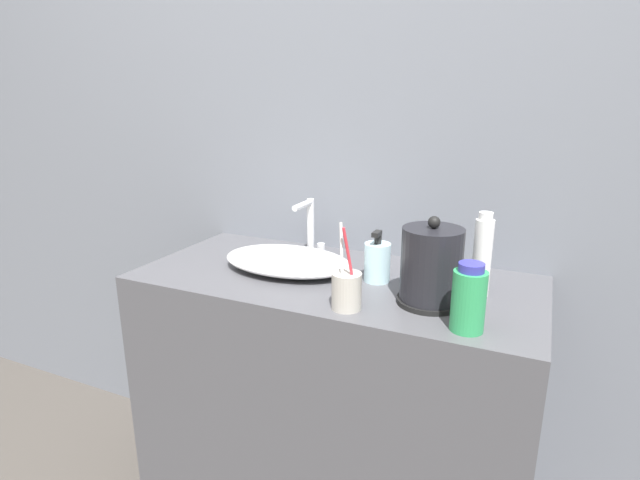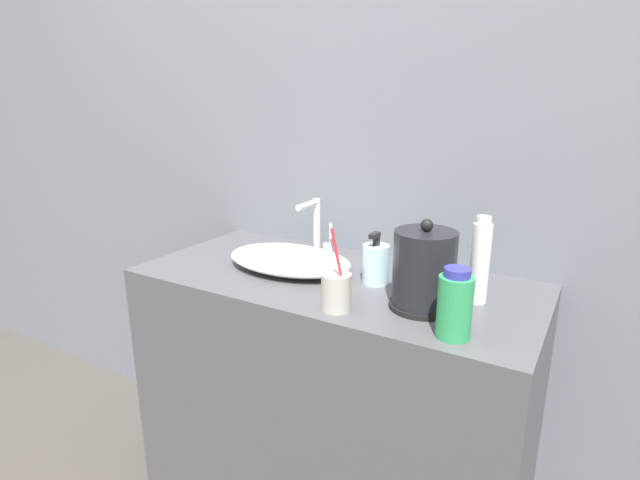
{
  "view_description": "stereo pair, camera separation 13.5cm",
  "coord_description": "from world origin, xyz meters",
  "px_view_note": "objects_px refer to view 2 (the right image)",
  "views": [
    {
      "loc": [
        0.5,
        -0.93,
        1.33
      ],
      "look_at": [
        -0.04,
        0.25,
        0.95
      ],
      "focal_mm": 28.0,
      "sensor_mm": 36.0,
      "label": 1
    },
    {
      "loc": [
        0.62,
        -0.87,
        1.33
      ],
      "look_at": [
        -0.04,
        0.25,
        0.95
      ],
      "focal_mm": 28.0,
      "sensor_mm": 36.0,
      "label": 2
    }
  ],
  "objects_px": {
    "lotion_bottle": "(376,263)",
    "shampoo_bottle": "(455,305)",
    "toothbrush_cup": "(336,291)",
    "mouthwash_bottle": "(480,261)",
    "electric_kettle": "(424,273)",
    "faucet": "(316,226)"
  },
  "relations": [
    {
      "from": "toothbrush_cup",
      "to": "lotion_bottle",
      "type": "height_order",
      "value": "toothbrush_cup"
    },
    {
      "from": "lotion_bottle",
      "to": "shampoo_bottle",
      "type": "bearing_deg",
      "value": -36.92
    },
    {
      "from": "faucet",
      "to": "mouthwash_bottle",
      "type": "xyz_separation_m",
      "value": [
        0.52,
        -0.11,
        0.01
      ]
    },
    {
      "from": "shampoo_bottle",
      "to": "electric_kettle",
      "type": "bearing_deg",
      "value": 133.74
    },
    {
      "from": "mouthwash_bottle",
      "to": "lotion_bottle",
      "type": "bearing_deg",
      "value": -177.65
    },
    {
      "from": "electric_kettle",
      "to": "toothbrush_cup",
      "type": "bearing_deg",
      "value": -146.66
    },
    {
      "from": "lotion_bottle",
      "to": "shampoo_bottle",
      "type": "height_order",
      "value": "shampoo_bottle"
    },
    {
      "from": "faucet",
      "to": "mouthwash_bottle",
      "type": "height_order",
      "value": "mouthwash_bottle"
    },
    {
      "from": "electric_kettle",
      "to": "lotion_bottle",
      "type": "relative_size",
      "value": 1.53
    },
    {
      "from": "faucet",
      "to": "toothbrush_cup",
      "type": "height_order",
      "value": "toothbrush_cup"
    },
    {
      "from": "lotion_bottle",
      "to": "mouthwash_bottle",
      "type": "distance_m",
      "value": 0.27
    },
    {
      "from": "lotion_bottle",
      "to": "mouthwash_bottle",
      "type": "relative_size",
      "value": 0.66
    },
    {
      "from": "toothbrush_cup",
      "to": "shampoo_bottle",
      "type": "distance_m",
      "value": 0.27
    },
    {
      "from": "lotion_bottle",
      "to": "shampoo_bottle",
      "type": "distance_m",
      "value": 0.33
    },
    {
      "from": "electric_kettle",
      "to": "lotion_bottle",
      "type": "distance_m",
      "value": 0.19
    },
    {
      "from": "lotion_bottle",
      "to": "mouthwash_bottle",
      "type": "height_order",
      "value": "mouthwash_bottle"
    },
    {
      "from": "toothbrush_cup",
      "to": "lotion_bottle",
      "type": "distance_m",
      "value": 0.2
    },
    {
      "from": "electric_kettle",
      "to": "mouthwash_bottle",
      "type": "bearing_deg",
      "value": 45.03
    },
    {
      "from": "lotion_bottle",
      "to": "toothbrush_cup",
      "type": "bearing_deg",
      "value": -92.16
    },
    {
      "from": "faucet",
      "to": "lotion_bottle",
      "type": "bearing_deg",
      "value": -25.56
    },
    {
      "from": "faucet",
      "to": "toothbrush_cup",
      "type": "relative_size",
      "value": 0.86
    },
    {
      "from": "electric_kettle",
      "to": "toothbrush_cup",
      "type": "relative_size",
      "value": 1.04
    }
  ]
}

